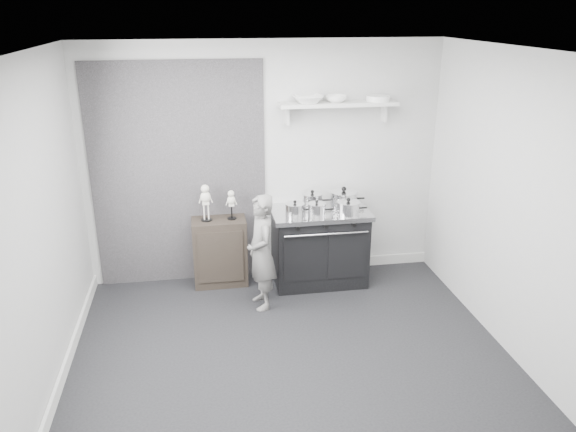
% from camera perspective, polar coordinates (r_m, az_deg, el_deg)
% --- Properties ---
extents(ground, '(4.00, 4.00, 0.00)m').
position_cam_1_polar(ground, '(5.28, 0.31, -14.21)').
color(ground, black).
rests_on(ground, ground).
extents(room_shell, '(4.02, 3.62, 2.71)m').
position_cam_1_polar(room_shell, '(4.68, -1.03, 3.49)').
color(room_shell, beige).
rests_on(room_shell, ground).
extents(wall_shelf, '(1.30, 0.26, 0.24)m').
position_cam_1_polar(wall_shelf, '(6.24, 5.10, 11.18)').
color(wall_shelf, silver).
rests_on(wall_shelf, room_shell).
extents(stove, '(1.09, 0.68, 0.87)m').
position_cam_1_polar(stove, '(6.44, 3.20, -3.05)').
color(stove, black).
rests_on(stove, ground).
extents(side_cabinet, '(0.60, 0.35, 0.78)m').
position_cam_1_polar(side_cabinet, '(6.45, -6.93, -3.61)').
color(side_cabinet, black).
rests_on(side_cabinet, ground).
extents(child, '(0.36, 0.49, 1.24)m').
position_cam_1_polar(child, '(5.83, -2.74, -3.69)').
color(child, slate).
rests_on(child, ground).
extents(pot_front_left, '(0.30, 0.21, 0.18)m').
position_cam_1_polar(pot_front_left, '(6.09, 0.71, 0.68)').
color(pot_front_left, silver).
rests_on(pot_front_left, stove).
extents(pot_back_left, '(0.32, 0.24, 0.20)m').
position_cam_1_polar(pot_back_left, '(6.36, 2.48, 1.63)').
color(pot_back_left, silver).
rests_on(pot_back_left, stove).
extents(pot_back_right, '(0.40, 0.32, 0.23)m').
position_cam_1_polar(pot_back_right, '(6.41, 5.67, 1.79)').
color(pot_back_right, silver).
rests_on(pot_back_right, stove).
extents(pot_front_right, '(0.34, 0.26, 0.19)m').
position_cam_1_polar(pot_front_right, '(6.15, 6.13, 0.82)').
color(pot_front_right, silver).
rests_on(pot_front_right, stove).
extents(pot_front_center, '(0.28, 0.20, 0.17)m').
position_cam_1_polar(pot_front_center, '(6.10, 2.93, 0.69)').
color(pot_front_center, silver).
rests_on(pot_front_center, stove).
extents(skeleton_full, '(0.13, 0.09, 0.48)m').
position_cam_1_polar(skeleton_full, '(6.22, -8.37, 1.62)').
color(skeleton_full, silver).
rests_on(skeleton_full, side_cabinet).
extents(skeleton_torso, '(0.11, 0.07, 0.38)m').
position_cam_1_polar(skeleton_torso, '(6.24, -5.78, 1.36)').
color(skeleton_torso, silver).
rests_on(skeleton_torso, side_cabinet).
extents(bowl_large, '(0.33, 0.33, 0.08)m').
position_cam_1_polar(bowl_large, '(6.14, 2.03, 11.79)').
color(bowl_large, white).
rests_on(bowl_large, wall_shelf).
extents(bowl_small, '(0.23, 0.23, 0.07)m').
position_cam_1_polar(bowl_small, '(6.21, 4.91, 11.79)').
color(bowl_small, white).
rests_on(bowl_small, wall_shelf).
extents(plate_stack, '(0.26, 0.26, 0.06)m').
position_cam_1_polar(plate_stack, '(6.34, 9.13, 11.73)').
color(plate_stack, white).
rests_on(plate_stack, wall_shelf).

